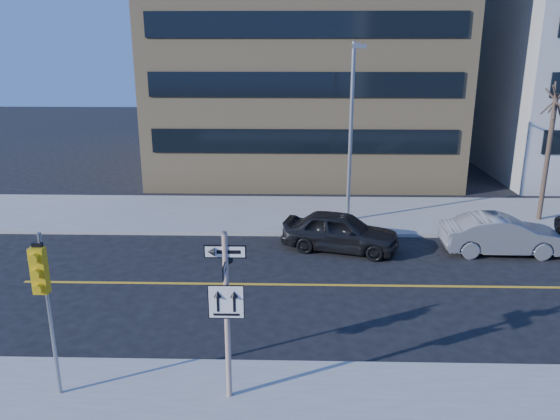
{
  "coord_description": "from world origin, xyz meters",
  "views": [
    {
      "loc": [
        1.47,
        -13.41,
        8.01
      ],
      "look_at": [
        1.01,
        4.0,
        2.72
      ],
      "focal_mm": 35.0,
      "sensor_mm": 36.0,
      "label": 1
    }
  ],
  "objects_px": {
    "streetlight_a": "(352,122)",
    "traffic_signal": "(42,284)",
    "street_tree_west": "(555,103)",
    "parked_car_b": "(502,235)",
    "parked_car_a": "(340,231)",
    "sign_pole": "(227,307)"
  },
  "relations": [
    {
      "from": "traffic_signal",
      "to": "streetlight_a",
      "type": "xyz_separation_m",
      "value": [
        8.0,
        13.42,
        1.73
      ]
    },
    {
      "from": "parked_car_b",
      "to": "streetlight_a",
      "type": "bearing_deg",
      "value": 59.94
    },
    {
      "from": "parked_car_a",
      "to": "streetlight_a",
      "type": "xyz_separation_m",
      "value": [
        0.63,
        3.32,
        3.96
      ]
    },
    {
      "from": "sign_pole",
      "to": "traffic_signal",
      "type": "height_order",
      "value": "sign_pole"
    },
    {
      "from": "parked_car_a",
      "to": "parked_car_b",
      "type": "relative_size",
      "value": 1.0
    },
    {
      "from": "streetlight_a",
      "to": "traffic_signal",
      "type": "bearing_deg",
      "value": -120.8
    },
    {
      "from": "traffic_signal",
      "to": "streetlight_a",
      "type": "distance_m",
      "value": 15.72
    },
    {
      "from": "traffic_signal",
      "to": "streetlight_a",
      "type": "relative_size",
      "value": 0.5
    },
    {
      "from": "traffic_signal",
      "to": "sign_pole",
      "type": "bearing_deg",
      "value": 2.11
    },
    {
      "from": "sign_pole",
      "to": "parked_car_a",
      "type": "relative_size",
      "value": 0.87
    },
    {
      "from": "traffic_signal",
      "to": "parked_car_a",
      "type": "relative_size",
      "value": 0.86
    },
    {
      "from": "traffic_signal",
      "to": "street_tree_west",
      "type": "bearing_deg",
      "value": 39.39
    },
    {
      "from": "parked_car_a",
      "to": "streetlight_a",
      "type": "distance_m",
      "value": 5.21
    },
    {
      "from": "sign_pole",
      "to": "streetlight_a",
      "type": "xyz_separation_m",
      "value": [
        4.0,
        13.27,
        2.32
      ]
    },
    {
      "from": "traffic_signal",
      "to": "parked_car_a",
      "type": "distance_m",
      "value": 12.7
    },
    {
      "from": "parked_car_a",
      "to": "streetlight_a",
      "type": "height_order",
      "value": "streetlight_a"
    },
    {
      "from": "traffic_signal",
      "to": "streetlight_a",
      "type": "bearing_deg",
      "value": 59.2
    },
    {
      "from": "traffic_signal",
      "to": "street_tree_west",
      "type": "distance_m",
      "value": 22.14
    },
    {
      "from": "parked_car_b",
      "to": "street_tree_west",
      "type": "height_order",
      "value": "street_tree_west"
    },
    {
      "from": "streetlight_a",
      "to": "parked_car_a",
      "type": "bearing_deg",
      "value": -100.81
    },
    {
      "from": "sign_pole",
      "to": "parked_car_b",
      "type": "xyz_separation_m",
      "value": [
        9.77,
        9.76,
        -1.66
      ]
    },
    {
      "from": "streetlight_a",
      "to": "street_tree_west",
      "type": "distance_m",
      "value": 9.05
    }
  ]
}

